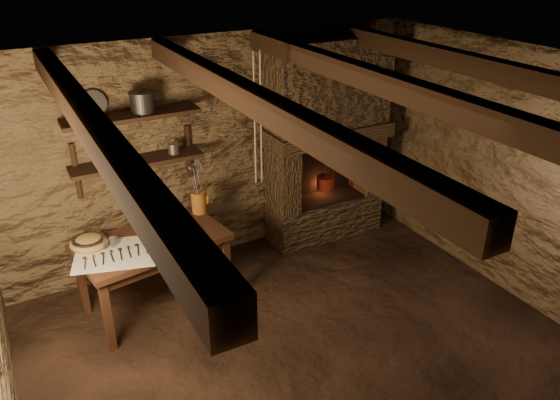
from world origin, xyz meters
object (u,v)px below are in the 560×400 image
stoneware_jug (198,192)px  wooden_bowl (89,243)px  work_table (155,271)px  red_pot (326,181)px  iron_stockpot (143,103)px

stoneware_jug → wooden_bowl: size_ratio=1.54×
stoneware_jug → wooden_bowl: (-1.10, -0.17, -0.18)m
work_table → red_pot: bearing=2.0°
red_pot → wooden_bowl: bearing=-173.6°
work_table → stoneware_jug: bearing=17.8°
stoneware_jug → iron_stockpot: 1.00m
work_table → red_pot: 2.22m
red_pot → iron_stockpot: bearing=176.5°
iron_stockpot → wooden_bowl: bearing=-149.7°
work_table → iron_stockpot: 1.56m
iron_stockpot → red_pot: size_ratio=0.42×
iron_stockpot → red_pot: bearing=-3.5°
stoneware_jug → iron_stockpot: iron_stockpot is taller
wooden_bowl → iron_stockpot: (0.72, 0.42, 1.06)m
work_table → stoneware_jug: 0.87m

